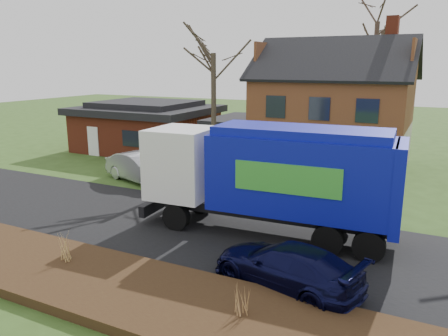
% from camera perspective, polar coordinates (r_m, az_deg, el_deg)
% --- Properties ---
extents(ground, '(120.00, 120.00, 0.00)m').
position_cam_1_polar(ground, '(17.62, -3.26, -8.07)').
color(ground, '#2F4B19').
rests_on(ground, ground).
extents(road, '(80.00, 7.00, 0.02)m').
position_cam_1_polar(road, '(17.62, -3.26, -8.04)').
color(road, black).
rests_on(road, ground).
extents(mulch_verge, '(80.00, 3.50, 0.30)m').
position_cam_1_polar(mulch_verge, '(13.64, -14.72, -14.56)').
color(mulch_verge, black).
rests_on(mulch_verge, ground).
extents(main_house, '(12.95, 8.95, 9.26)m').
position_cam_1_polar(main_house, '(29.00, 13.19, 8.29)').
color(main_house, beige).
rests_on(main_house, ground).
extents(ranch_house, '(9.80, 8.20, 3.70)m').
position_cam_1_polar(ranch_house, '(34.20, -10.03, 5.44)').
color(ranch_house, maroon).
rests_on(ranch_house, ground).
extents(garbage_truck, '(10.01, 3.19, 4.23)m').
position_cam_1_polar(garbage_truck, '(16.59, 6.41, -0.65)').
color(garbage_truck, black).
rests_on(garbage_truck, ground).
extents(silver_sedan, '(5.27, 3.16, 1.64)m').
position_cam_1_polar(silver_sedan, '(24.82, -10.65, 0.08)').
color(silver_sedan, '#A1A2A8').
rests_on(silver_sedan, ground).
extents(navy_wagon, '(4.95, 2.96, 1.34)m').
position_cam_1_polar(navy_wagon, '(13.27, 8.13, -12.54)').
color(navy_wagon, black).
rests_on(navy_wagon, ground).
extents(tree_front_west, '(3.30, 3.30, 9.81)m').
position_cam_1_polar(tree_front_west, '(25.35, -1.41, 17.11)').
color(tree_front_west, '#3B3123').
rests_on(tree_front_west, ground).
extents(tree_back, '(4.12, 4.12, 13.03)m').
position_cam_1_polar(tree_back, '(37.03, 19.59, 19.55)').
color(tree_back, '#3D2D24').
rests_on(tree_back, ground).
extents(grass_clump_mid, '(0.34, 0.28, 0.95)m').
position_cam_1_polar(grass_clump_mid, '(15.07, -19.95, -9.55)').
color(grass_clump_mid, tan).
rests_on(grass_clump_mid, mulch_verge).
extents(grass_clump_east, '(0.31, 0.25, 0.77)m').
position_cam_1_polar(grass_clump_east, '(11.48, 2.27, -16.76)').
color(grass_clump_east, '#A67A49').
rests_on(grass_clump_east, mulch_verge).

